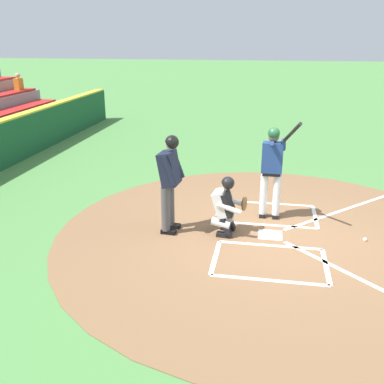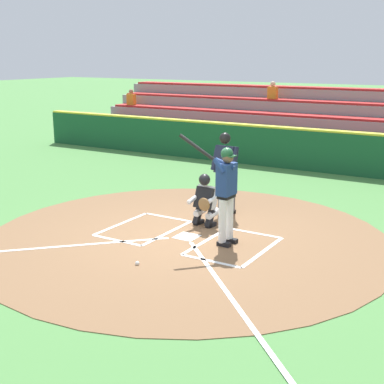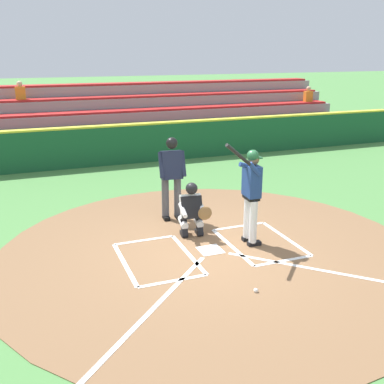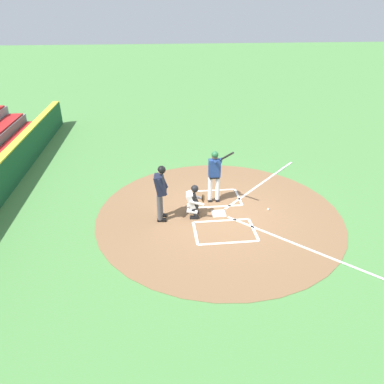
% 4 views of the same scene
% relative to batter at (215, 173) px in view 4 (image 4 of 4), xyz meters
% --- Properties ---
extents(ground_plane, '(120.00, 120.00, 0.00)m').
position_rel_batter_xyz_m(ground_plane, '(0.84, 0.03, -1.10)').
color(ground_plane, '#4C8442').
extents(dirt_circle, '(8.00, 8.00, 0.01)m').
position_rel_batter_xyz_m(dirt_circle, '(0.84, 0.03, -1.09)').
color(dirt_circle, brown).
rests_on(dirt_circle, ground).
extents(home_plate_and_chalk, '(7.93, 4.91, 0.01)m').
position_rel_batter_xyz_m(home_plate_and_chalk, '(0.84, 0.91, -1.08)').
color(home_plate_and_chalk, white).
rests_on(home_plate_and_chalk, dirt_circle).
extents(batter, '(0.95, 0.68, 2.13)m').
position_rel_batter_xyz_m(batter, '(0.00, 0.00, 0.00)').
color(batter, white).
rests_on(batter, ground).
extents(catcher, '(0.59, 0.66, 1.13)m').
position_rel_batter_xyz_m(catcher, '(0.89, -0.80, -0.51)').
color(catcher, black).
rests_on(catcher, ground).
extents(plate_umpire, '(0.60, 0.45, 1.86)m').
position_rel_batter_xyz_m(plate_umpire, '(0.97, -1.85, -0.02)').
color(plate_umpire, '#4C4C51').
rests_on(plate_umpire, ground).
extents(baseball, '(0.07, 0.07, 0.07)m').
position_rel_batter_xyz_m(baseball, '(0.79, 1.72, -1.06)').
color(baseball, white).
rests_on(baseball, ground).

